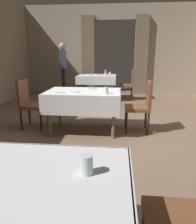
{
  "coord_description": "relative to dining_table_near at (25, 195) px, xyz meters",
  "views": [
    {
      "loc": [
        0.18,
        -3.71,
        1.4
      ],
      "look_at": [
        -0.2,
        0.27,
        0.32
      ],
      "focal_mm": 34.69,
      "sensor_mm": 36.0,
      "label": 1
    }
  ],
  "objects": [
    {
      "name": "glass_near_b",
      "position": [
        0.34,
        0.07,
        0.17
      ],
      "size": [
        0.07,
        0.07,
        0.11
      ],
      "primitive_type": "cylinder",
      "color": "silver",
      "rests_on": "dining_table_near"
    },
    {
      "name": "plate_mid_d",
      "position": [
        0.01,
        3.03,
        0.12
      ],
      "size": [
        0.19,
        0.19,
        0.01
      ],
      "primitive_type": "cylinder",
      "color": "white",
      "rests_on": "dining_table_mid"
    },
    {
      "name": "plate_mid_b",
      "position": [
        -0.51,
        2.57,
        0.12
      ],
      "size": [
        0.18,
        0.18,
        0.01
      ],
      "primitive_type": "cylinder",
      "color": "white",
      "rests_on": "dining_table_mid"
    },
    {
      "name": "ground",
      "position": [
        0.33,
        2.71,
        -0.64
      ],
      "size": [
        10.08,
        10.08,
        0.0
      ],
      "primitive_type": "plane",
      "color": "#7A604C"
    },
    {
      "name": "flower_vase_far",
      "position": [
        0.1,
        5.61,
        0.21
      ],
      "size": [
        0.07,
        0.07,
        0.18
      ],
      "color": "silver",
      "rests_on": "dining_table_far"
    },
    {
      "name": "plate_far_d",
      "position": [
        -0.15,
        5.94,
        0.12
      ],
      "size": [
        0.19,
        0.19,
        0.01
      ],
      "primitive_type": "cylinder",
      "color": "white",
      "rests_on": "dining_table_far"
    },
    {
      "name": "plate_mid_a",
      "position": [
        -0.25,
        2.68,
        0.12
      ],
      "size": [
        0.21,
        0.21,
        0.01
      ],
      "primitive_type": "cylinder",
      "color": "white",
      "rests_on": "dining_table_mid"
    },
    {
      "name": "chair_mid_right",
      "position": [
        0.93,
        2.88,
        -0.12
      ],
      "size": [
        0.44,
        0.44,
        0.93
      ],
      "color": "black",
      "rests_on": "ground"
    },
    {
      "name": "dining_table_near",
      "position": [
        0.0,
        0.0,
        0.0
      ],
      "size": [
        1.2,
        0.89,
        0.75
      ],
      "color": "#7A604C",
      "rests_on": "ground"
    },
    {
      "name": "glass_mid_c",
      "position": [
        0.31,
        2.55,
        0.17
      ],
      "size": [
        0.06,
        0.06,
        0.12
      ],
      "primitive_type": "cylinder",
      "color": "silver",
      "rests_on": "dining_table_mid"
    },
    {
      "name": "dining_table_mid",
      "position": [
        -0.12,
        2.8,
        0.0
      ],
      "size": [
        1.34,
        0.9,
        0.75
      ],
      "color": "#7A604C",
      "rests_on": "ground"
    },
    {
      "name": "chair_mid_left",
      "position": [
        -1.18,
        2.87,
        -0.12
      ],
      "size": [
        0.44,
        0.44,
        0.93
      ],
      "color": "black",
      "rests_on": "ground"
    },
    {
      "name": "glass_far_c",
      "position": [
        0.22,
        5.85,
        0.16
      ],
      "size": [
        0.07,
        0.07,
        0.09
      ],
      "primitive_type": "cylinder",
      "color": "silver",
      "rests_on": "dining_table_far"
    },
    {
      "name": "person_waiter_by_doorway",
      "position": [
        -1.26,
        5.84,
        0.39
      ],
      "size": [
        0.3,
        0.4,
        1.72
      ],
      "color": "black",
      "rests_on": "ground"
    },
    {
      "name": "chair_far_right",
      "position": [
        0.8,
        5.72,
        -0.12
      ],
      "size": [
        0.45,
        0.44,
        0.93
      ],
      "color": "black",
      "rests_on": "ground"
    },
    {
      "name": "dining_table_far",
      "position": [
        -0.17,
        5.68,
        0.02
      ],
      "size": [
        1.18,
        0.89,
        0.75
      ],
      "color": "#7A604C",
      "rests_on": "ground"
    },
    {
      "name": "plate_far_b",
      "position": [
        -0.41,
        5.79,
        0.12
      ],
      "size": [
        0.23,
        0.23,
        0.01
      ],
      "primitive_type": "cylinder",
      "color": "white",
      "rests_on": "dining_table_far"
    },
    {
      "name": "wall_back",
      "position": [
        0.33,
        6.89,
        0.89
      ],
      "size": [
        6.4,
        0.27,
        3.0
      ],
      "color": "gray",
      "rests_on": "ground"
    }
  ]
}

